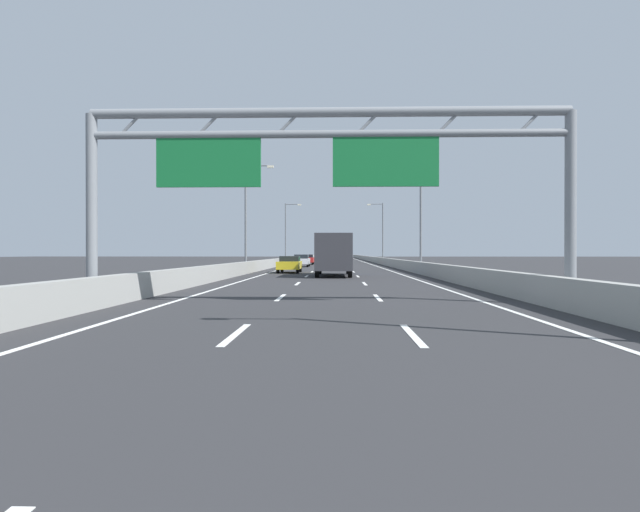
% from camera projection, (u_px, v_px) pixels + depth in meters
% --- Properties ---
extents(ground_plane, '(260.00, 260.00, 0.00)m').
position_uv_depth(ground_plane, '(334.00, 262.00, 98.44)').
color(ground_plane, '#2D2D30').
extents(lane_dash_left_1, '(0.16, 3.00, 0.01)m').
position_uv_depth(lane_dash_left_1, '(236.00, 334.00, 11.03)').
color(lane_dash_left_1, white).
rests_on(lane_dash_left_1, ground_plane).
extents(lane_dash_left_2, '(0.16, 3.00, 0.01)m').
position_uv_depth(lane_dash_left_2, '(281.00, 298.00, 20.03)').
color(lane_dash_left_2, white).
rests_on(lane_dash_left_2, ground_plane).
extents(lane_dash_left_3, '(0.16, 3.00, 0.01)m').
position_uv_depth(lane_dash_left_3, '(298.00, 284.00, 29.03)').
color(lane_dash_left_3, white).
rests_on(lane_dash_left_3, ground_plane).
extents(lane_dash_left_4, '(0.16, 3.00, 0.01)m').
position_uv_depth(lane_dash_left_4, '(307.00, 276.00, 38.02)').
color(lane_dash_left_4, white).
rests_on(lane_dash_left_4, ground_plane).
extents(lane_dash_left_5, '(0.16, 3.00, 0.01)m').
position_uv_depth(lane_dash_left_5, '(312.00, 272.00, 47.02)').
color(lane_dash_left_5, white).
rests_on(lane_dash_left_5, ground_plane).
extents(lane_dash_left_6, '(0.16, 3.00, 0.01)m').
position_uv_depth(lane_dash_left_6, '(316.00, 269.00, 56.01)').
color(lane_dash_left_6, white).
rests_on(lane_dash_left_6, ground_plane).
extents(lane_dash_left_7, '(0.16, 3.00, 0.01)m').
position_uv_depth(lane_dash_left_7, '(319.00, 266.00, 65.01)').
color(lane_dash_left_7, white).
rests_on(lane_dash_left_7, ground_plane).
extents(lane_dash_left_8, '(0.16, 3.00, 0.01)m').
position_uv_depth(lane_dash_left_8, '(321.00, 265.00, 74.01)').
color(lane_dash_left_8, white).
rests_on(lane_dash_left_8, ground_plane).
extents(lane_dash_left_9, '(0.16, 3.00, 0.01)m').
position_uv_depth(lane_dash_left_9, '(322.00, 263.00, 83.00)').
color(lane_dash_left_9, white).
rests_on(lane_dash_left_9, ground_plane).
extents(lane_dash_left_10, '(0.16, 3.00, 0.01)m').
position_uv_depth(lane_dash_left_10, '(324.00, 262.00, 92.00)').
color(lane_dash_left_10, white).
rests_on(lane_dash_left_10, ground_plane).
extents(lane_dash_left_11, '(0.16, 3.00, 0.01)m').
position_uv_depth(lane_dash_left_11, '(325.00, 261.00, 100.99)').
color(lane_dash_left_11, white).
rests_on(lane_dash_left_11, ground_plane).
extents(lane_dash_left_12, '(0.16, 3.00, 0.01)m').
position_uv_depth(lane_dash_left_12, '(326.00, 261.00, 109.99)').
color(lane_dash_left_12, white).
rests_on(lane_dash_left_12, ground_plane).
extents(lane_dash_left_13, '(0.16, 3.00, 0.01)m').
position_uv_depth(lane_dash_left_13, '(326.00, 260.00, 118.99)').
color(lane_dash_left_13, white).
rests_on(lane_dash_left_13, ground_plane).
extents(lane_dash_left_14, '(0.16, 3.00, 0.01)m').
position_uv_depth(lane_dash_left_14, '(327.00, 260.00, 127.98)').
color(lane_dash_left_14, white).
rests_on(lane_dash_left_14, ground_plane).
extents(lane_dash_left_15, '(0.16, 3.00, 0.01)m').
position_uv_depth(lane_dash_left_15, '(328.00, 259.00, 136.98)').
color(lane_dash_left_15, white).
rests_on(lane_dash_left_15, ground_plane).
extents(lane_dash_left_16, '(0.16, 3.00, 0.01)m').
position_uv_depth(lane_dash_left_16, '(328.00, 259.00, 145.97)').
color(lane_dash_left_16, white).
rests_on(lane_dash_left_16, ground_plane).
extents(lane_dash_left_17, '(0.16, 3.00, 0.01)m').
position_uv_depth(lane_dash_left_17, '(328.00, 258.00, 154.97)').
color(lane_dash_left_17, white).
rests_on(lane_dash_left_17, ground_plane).
extents(lane_dash_right_1, '(0.16, 3.00, 0.01)m').
position_uv_depth(lane_dash_right_1, '(412.00, 335.00, 10.93)').
color(lane_dash_right_1, white).
rests_on(lane_dash_right_1, ground_plane).
extents(lane_dash_right_2, '(0.16, 3.00, 0.01)m').
position_uv_depth(lane_dash_right_2, '(378.00, 298.00, 19.93)').
color(lane_dash_right_2, white).
rests_on(lane_dash_right_2, ground_plane).
extents(lane_dash_right_3, '(0.16, 3.00, 0.01)m').
position_uv_depth(lane_dash_right_3, '(365.00, 284.00, 28.92)').
color(lane_dash_right_3, white).
rests_on(lane_dash_right_3, ground_plane).
extents(lane_dash_right_4, '(0.16, 3.00, 0.01)m').
position_uv_depth(lane_dash_right_4, '(358.00, 276.00, 37.92)').
color(lane_dash_right_4, white).
rests_on(lane_dash_right_4, ground_plane).
extents(lane_dash_right_5, '(0.16, 3.00, 0.01)m').
position_uv_depth(lane_dash_right_5, '(354.00, 272.00, 46.91)').
color(lane_dash_right_5, white).
rests_on(lane_dash_right_5, ground_plane).
extents(lane_dash_right_6, '(0.16, 3.00, 0.01)m').
position_uv_depth(lane_dash_right_6, '(351.00, 269.00, 55.91)').
color(lane_dash_right_6, white).
rests_on(lane_dash_right_6, ground_plane).
extents(lane_dash_right_7, '(0.16, 3.00, 0.01)m').
position_uv_depth(lane_dash_right_7, '(349.00, 266.00, 64.91)').
color(lane_dash_right_7, white).
rests_on(lane_dash_right_7, ground_plane).
extents(lane_dash_right_8, '(0.16, 3.00, 0.01)m').
position_uv_depth(lane_dash_right_8, '(347.00, 265.00, 73.90)').
color(lane_dash_right_8, white).
rests_on(lane_dash_right_8, ground_plane).
extents(lane_dash_right_9, '(0.16, 3.00, 0.01)m').
position_uv_depth(lane_dash_right_9, '(346.00, 263.00, 82.90)').
color(lane_dash_right_9, white).
rests_on(lane_dash_right_9, ground_plane).
extents(lane_dash_right_10, '(0.16, 3.00, 0.01)m').
position_uv_depth(lane_dash_right_10, '(345.00, 262.00, 91.89)').
color(lane_dash_right_10, white).
rests_on(lane_dash_right_10, ground_plane).
extents(lane_dash_right_11, '(0.16, 3.00, 0.01)m').
position_uv_depth(lane_dash_right_11, '(344.00, 261.00, 100.89)').
color(lane_dash_right_11, white).
rests_on(lane_dash_right_11, ground_plane).
extents(lane_dash_right_12, '(0.16, 3.00, 0.01)m').
position_uv_depth(lane_dash_right_12, '(343.00, 261.00, 109.89)').
color(lane_dash_right_12, white).
rests_on(lane_dash_right_12, ground_plane).
extents(lane_dash_right_13, '(0.16, 3.00, 0.01)m').
position_uv_depth(lane_dash_right_13, '(343.00, 260.00, 118.88)').
color(lane_dash_right_13, white).
rests_on(lane_dash_right_13, ground_plane).
extents(lane_dash_right_14, '(0.16, 3.00, 0.01)m').
position_uv_depth(lane_dash_right_14, '(342.00, 260.00, 127.88)').
color(lane_dash_right_14, white).
rests_on(lane_dash_right_14, ground_plane).
extents(lane_dash_right_15, '(0.16, 3.00, 0.01)m').
position_uv_depth(lane_dash_right_15, '(342.00, 259.00, 136.87)').
color(lane_dash_right_15, white).
rests_on(lane_dash_right_15, ground_plane).
extents(lane_dash_right_16, '(0.16, 3.00, 0.01)m').
position_uv_depth(lane_dash_right_16, '(341.00, 259.00, 145.87)').
color(lane_dash_right_16, white).
rests_on(lane_dash_right_16, ground_plane).
extents(lane_dash_right_17, '(0.16, 3.00, 0.01)m').
position_uv_depth(lane_dash_right_17, '(341.00, 258.00, 154.87)').
color(lane_dash_right_17, white).
rests_on(lane_dash_right_17, ground_plane).
extents(edge_line_left, '(0.16, 176.00, 0.01)m').
position_uv_depth(edge_line_left, '(301.00, 263.00, 86.60)').
color(edge_line_left, white).
rests_on(edge_line_left, ground_plane).
extents(edge_line_right, '(0.16, 176.00, 0.01)m').
position_uv_depth(edge_line_right, '(367.00, 263.00, 86.30)').
color(edge_line_right, white).
rests_on(edge_line_right, ground_plane).
extents(barrier_left, '(0.45, 220.00, 0.95)m').
position_uv_depth(barrier_left, '(300.00, 259.00, 108.64)').
color(barrier_left, '#9E9E99').
rests_on(barrier_left, ground_plane).
extents(barrier_right, '(0.45, 220.00, 0.95)m').
position_uv_depth(barrier_right, '(369.00, 259.00, 108.24)').
color(barrier_right, '#9E9E99').
rests_on(barrier_right, ground_plane).
extents(sign_gantry, '(15.82, 0.36, 6.36)m').
position_uv_depth(sign_gantry, '(321.00, 156.00, 17.42)').
color(sign_gantry, gray).
rests_on(sign_gantry, ground_plane).
extents(streetlamp_left_mid, '(2.58, 0.28, 9.50)m').
position_uv_depth(streetlamp_left_mid, '(248.00, 210.00, 47.68)').
color(streetlamp_left_mid, slate).
rests_on(streetlamp_left_mid, ground_plane).
extents(streetlamp_right_mid, '(2.58, 0.28, 9.50)m').
position_uv_depth(streetlamp_right_mid, '(418.00, 210.00, 47.24)').
color(streetlamp_right_mid, slate).
rests_on(streetlamp_right_mid, ground_plane).
extents(streetlamp_left_far, '(2.58, 0.28, 9.50)m').
position_uv_depth(streetlamp_left_far, '(287.00, 229.00, 85.72)').
color(streetlamp_left_far, slate).
rests_on(streetlamp_left_far, ground_plane).
extents(streetlamp_right_far, '(2.58, 0.28, 9.50)m').
position_uv_depth(streetlamp_right_far, '(381.00, 229.00, 85.29)').
color(streetlamp_right_far, slate).
rests_on(streetlamp_right_far, ground_plane).
extents(green_car, '(1.72, 4.69, 1.50)m').
position_uv_depth(green_car, '(335.00, 258.00, 86.76)').
color(green_car, '#1E7A38').
rests_on(green_car, ground_plane).
extents(silver_car, '(1.82, 4.41, 1.42)m').
position_uv_depth(silver_car, '(349.00, 256.00, 137.01)').
color(silver_car, '#A8ADB2').
rests_on(silver_car, ground_plane).
extents(yellow_car, '(1.80, 4.58, 1.38)m').
position_uv_depth(yellow_car, '(290.00, 264.00, 44.92)').
color(yellow_car, yellow).
rests_on(yellow_car, ground_plane).
extents(white_car, '(1.81, 4.65, 1.45)m').
position_uv_depth(white_car, '(302.00, 260.00, 63.77)').
color(white_car, silver).
rests_on(white_car, ground_plane).
extents(red_car, '(1.84, 4.11, 1.41)m').
position_uv_depth(red_car, '(307.00, 259.00, 75.82)').
color(red_car, red).
rests_on(red_car, ground_plane).
extents(box_truck, '(2.48, 8.20, 2.95)m').
position_uv_depth(box_truck, '(334.00, 253.00, 38.55)').
color(box_truck, '#194799').
rests_on(box_truck, ground_plane).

